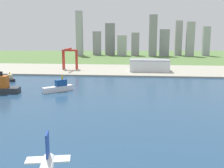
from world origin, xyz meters
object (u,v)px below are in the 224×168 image
object	(u,v)px
tugboat_small	(10,78)
warehouse_main	(149,65)
port_crane_red	(70,54)
ferry_boat	(59,87)

from	to	relation	value
tugboat_small	warehouse_main	size ratio (longest dim) A/B	0.31
tugboat_small	warehouse_main	world-z (taller)	warehouse_main
port_crane_red	warehouse_main	bearing A→B (deg)	-2.33
ferry_boat	tugboat_small	distance (m)	105.88
tugboat_small	port_crane_red	distance (m)	124.83
ferry_boat	port_crane_red	world-z (taller)	port_crane_red
ferry_boat	tugboat_small	world-z (taller)	ferry_boat
port_crane_red	tugboat_small	bearing A→B (deg)	-117.99
tugboat_small	warehouse_main	distance (m)	220.72
warehouse_main	tugboat_small	bearing A→B (deg)	-152.41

